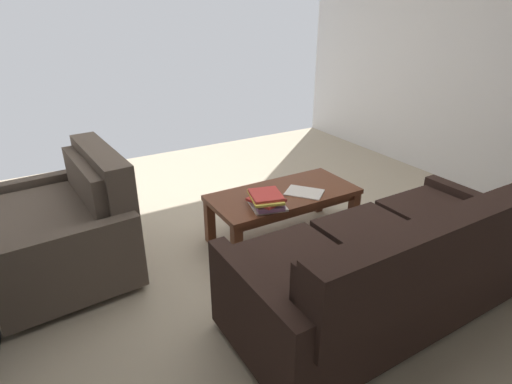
# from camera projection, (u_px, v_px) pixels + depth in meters

# --- Properties ---
(ground_plane) EXTENTS (5.06, 5.32, 0.01)m
(ground_plane) POSITION_uv_depth(u_px,v_px,m) (268.00, 247.00, 3.33)
(ground_plane) COLOR #B7A88E
(wall_left) EXTENTS (0.12, 5.32, 2.76)m
(wall_left) POSITION_uv_depth(u_px,v_px,m) (495.00, 52.00, 3.92)
(wall_left) COLOR silver
(wall_left) RESTS_ON ground
(sofa_main) EXTENTS (1.91, 0.88, 0.83)m
(sofa_main) POSITION_uv_depth(u_px,v_px,m) (390.00, 268.00, 2.43)
(sofa_main) COLOR black
(sofa_main) RESTS_ON ground
(loveseat_near) EXTENTS (0.98, 1.19, 0.88)m
(loveseat_near) POSITION_uv_depth(u_px,v_px,m) (66.00, 226.00, 2.90)
(loveseat_near) COLOR black
(loveseat_near) RESTS_ON ground
(coffee_table) EXTENTS (1.20, 0.56, 0.41)m
(coffee_table) POSITION_uv_depth(u_px,v_px,m) (284.00, 199.00, 3.32)
(coffee_table) COLOR brown
(coffee_table) RESTS_ON ground
(book_stack) EXTENTS (0.31, 0.35, 0.11)m
(book_stack) POSITION_uv_depth(u_px,v_px,m) (267.00, 200.00, 3.04)
(book_stack) COLOR silver
(book_stack) RESTS_ON coffee_table
(tv_remote) EXTENTS (0.15, 0.13, 0.02)m
(tv_remote) POSITION_uv_depth(u_px,v_px,m) (270.00, 193.00, 3.26)
(tv_remote) COLOR black
(tv_remote) RESTS_ON coffee_table
(loose_magazine) EXTENTS (0.34, 0.36, 0.01)m
(loose_magazine) POSITION_uv_depth(u_px,v_px,m) (304.00, 192.00, 3.29)
(loose_magazine) COLOR silver
(loose_magazine) RESTS_ON coffee_table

